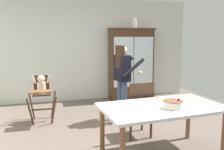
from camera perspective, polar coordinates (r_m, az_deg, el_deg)
ground_plane at (r=4.44m, az=2.94°, el=-13.57°), size 6.24×6.24×0.00m
wall_back at (r=6.66m, az=-4.19°, el=5.89°), size 5.32×0.06×2.70m
china_cabinet at (r=6.69m, az=4.46°, el=2.63°), size 1.23×0.48×1.93m
ceramic_vase at (r=6.70m, az=5.26°, el=11.84°), size 0.13×0.13×0.27m
high_chair_with_toddler at (r=5.06m, az=-16.13°, el=-3.33°), size 0.58×0.69×0.95m
adult_person at (r=4.89m, az=2.47°, el=0.35°), size 0.58×0.57×1.53m
dining_table at (r=3.53m, az=11.60°, el=-8.41°), size 1.76×1.09×0.74m
birthday_cake at (r=3.41m, az=14.07°, el=-6.65°), size 0.28×0.28×0.19m
dining_chair_far_side at (r=4.14m, az=6.41°, el=-7.14°), size 0.45×0.45×0.96m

